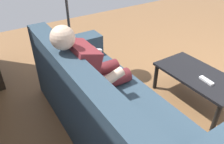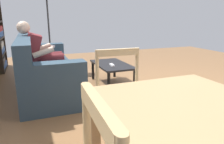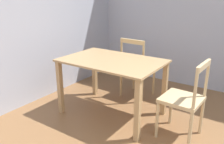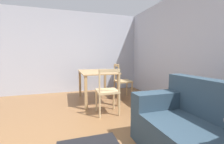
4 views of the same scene
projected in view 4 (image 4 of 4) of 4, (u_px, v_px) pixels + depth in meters
name	position (u px, v px, depth m)	size (l,w,h in m)	color
wall_side	(51.00, 52.00, 4.62)	(0.12, 5.72, 2.56)	#ABB0BE
dining_table	(97.00, 76.00, 3.85)	(1.28, 0.85, 0.77)	tan
dining_chair_near_wall	(122.00, 81.00, 4.09)	(0.44, 0.44, 0.94)	tan
dining_chair_facing_couch	(108.00, 91.00, 2.95)	(0.44, 0.44, 0.92)	#D1B27F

